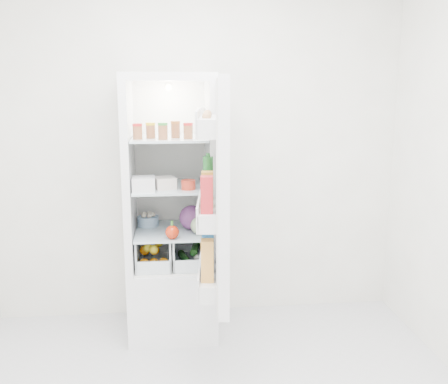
{
  "coord_description": "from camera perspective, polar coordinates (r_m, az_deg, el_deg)",
  "views": [
    {
      "loc": [
        -0.18,
        -2.15,
        1.71
      ],
      "look_at": [
        0.14,
        0.95,
        1.05
      ],
      "focal_mm": 40.0,
      "sensor_mm": 36.0,
      "label": 1
    }
  ],
  "objects": [
    {
      "name": "veg_pile",
      "position": [
        3.53,
        -3.86,
        -7.14
      ],
      "size": [
        0.16,
        0.3,
        0.1
      ],
      "color": "#1C511B",
      "rests_on": "refrigerator"
    },
    {
      "name": "salad_bag",
      "position": [
        3.34,
        -2.85,
        -3.85
      ],
      "size": [
        0.12,
        0.12,
        0.12
      ],
      "primitive_type": "sphere",
      "color": "#A2B789",
      "rests_on": "shelf_low"
    },
    {
      "name": "shelf_low",
      "position": [
        3.47,
        -6.01,
        -4.41
      ],
      "size": [
        0.49,
        0.53,
        0.01
      ],
      "primitive_type": "cube",
      "color": "silver",
      "rests_on": "refrigerator"
    },
    {
      "name": "fridge_door",
      "position": [
        2.84,
        -0.64,
        -0.68
      ],
      "size": [
        0.22,
        0.6,
        1.3
      ],
      "rotation": [
        0.0,
        0.0,
        1.48
      ],
      "color": "white",
      "rests_on": "refrigerator"
    },
    {
      "name": "crisper_right",
      "position": [
        3.51,
        -3.95,
        -6.41
      ],
      "size": [
        0.23,
        0.46,
        0.22
      ],
      "primitive_type": null,
      "color": "silver",
      "rests_on": "refrigerator"
    },
    {
      "name": "room_walls",
      "position": [
        2.16,
        -1.1,
        8.73
      ],
      "size": [
        3.02,
        3.02,
        2.61
      ],
      "color": "silver",
      "rests_on": "ground"
    },
    {
      "name": "condiment_jars",
      "position": [
        3.23,
        -6.98,
        6.81
      ],
      "size": [
        0.38,
        0.16,
        0.08
      ],
      "color": "#B21919",
      "rests_on": "shelf_top"
    },
    {
      "name": "bell_pepper",
      "position": [
        3.25,
        -5.94,
        -4.59
      ],
      "size": [
        0.09,
        0.09,
        0.09
      ],
      "primitive_type": "sphere",
      "color": "red",
      "rests_on": "shelf_low"
    },
    {
      "name": "refrigerator",
      "position": [
        3.55,
        -5.98,
        -5.29
      ],
      "size": [
        0.6,
        0.6,
        1.8
      ],
      "color": "white",
      "rests_on": "ground"
    },
    {
      "name": "squeeze_bottle",
      "position": [
        3.37,
        -2.61,
        8.01
      ],
      "size": [
        0.06,
        0.06,
        0.19
      ],
      "primitive_type": "cylinder",
      "rotation": [
        0.0,
        0.0,
        0.0
      ],
      "color": "white",
      "rests_on": "shelf_top"
    },
    {
      "name": "red_cabbage",
      "position": [
        3.45,
        -3.73,
        -2.92
      ],
      "size": [
        0.17,
        0.17,
        0.17
      ],
      "primitive_type": "sphere",
      "color": "#491C53",
      "rests_on": "shelf_low"
    },
    {
      "name": "citrus_pile",
      "position": [
        3.46,
        -8.17,
        -7.12
      ],
      "size": [
        0.2,
        0.24,
        0.16
      ],
      "color": "orange",
      "rests_on": "refrigerator"
    },
    {
      "name": "tub_cream",
      "position": [
        3.3,
        -6.79,
        1.04
      ],
      "size": [
        0.16,
        0.16,
        0.08
      ],
      "primitive_type": "cube",
      "rotation": [
        0.0,
        0.0,
        0.27
      ],
      "color": "silver",
      "rests_on": "shelf_mid"
    },
    {
      "name": "tin_red",
      "position": [
        3.26,
        -4.09,
        0.84
      ],
      "size": [
        0.11,
        0.11,
        0.06
      ],
      "primitive_type": "cylinder",
      "rotation": [
        0.0,
        0.0,
        -0.18
      ],
      "color": "red",
      "rests_on": "shelf_mid"
    },
    {
      "name": "crisper_left",
      "position": [
        3.51,
        -7.97,
        -6.49
      ],
      "size": [
        0.23,
        0.46,
        0.22
      ],
      "primitive_type": null,
      "color": "silver",
      "rests_on": "refrigerator"
    },
    {
      "name": "shelf_top",
      "position": [
        3.35,
        -6.24,
        6.15
      ],
      "size": [
        0.49,
        0.53,
        0.02
      ],
      "primitive_type": "cube",
      "color": "silver",
      "rests_on": "refrigerator"
    },
    {
      "name": "tub_white",
      "position": [
        3.23,
        -9.16,
        0.89
      ],
      "size": [
        0.15,
        0.15,
        0.09
      ],
      "primitive_type": "cube",
      "rotation": [
        0.0,
        0.0,
        0.03
      ],
      "color": "silver",
      "rests_on": "shelf_mid"
    },
    {
      "name": "shelf_mid",
      "position": [
        3.4,
        -6.12,
        0.61
      ],
      "size": [
        0.49,
        0.53,
        0.02
      ],
      "primitive_type": "cube",
      "color": "silver",
      "rests_on": "refrigerator"
    },
    {
      "name": "mushroom_bowl",
      "position": [
        3.58,
        -8.67,
        -3.29
      ],
      "size": [
        0.17,
        0.17,
        0.07
      ],
      "primitive_type": "cylinder",
      "rotation": [
        0.0,
        0.0,
        -0.15
      ],
      "color": "#8DB0D2",
      "rests_on": "shelf_low"
    }
  ]
}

